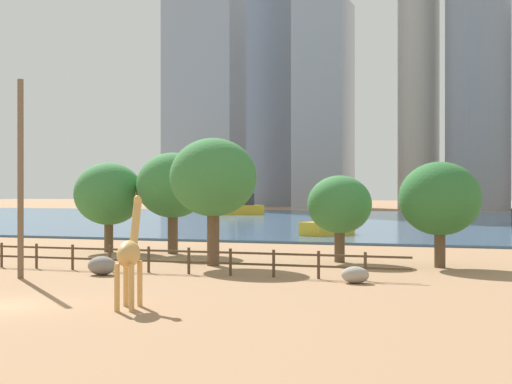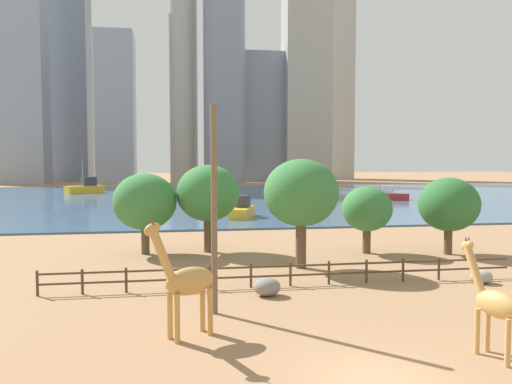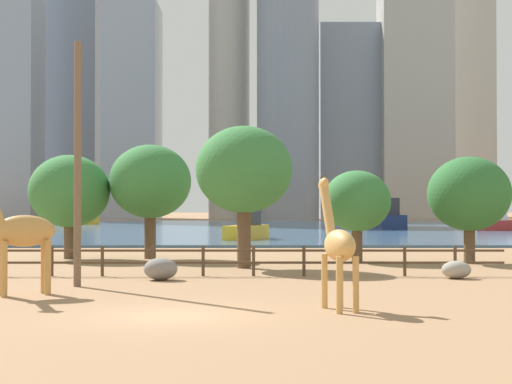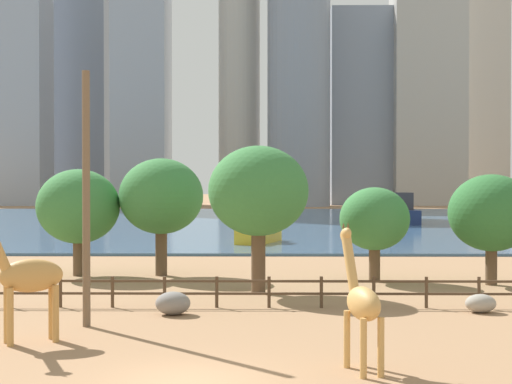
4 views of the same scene
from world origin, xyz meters
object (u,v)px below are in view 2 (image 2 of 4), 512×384
object	(u,v)px
utility_pole	(214,210)
tree_right_tall	(145,202)
boat_sailboat	(312,191)
tree_left_large	(301,193)
tree_right_small	(208,194)
tree_left_small	(367,209)
boat_tug	(242,210)
boat_ferry	(390,195)
giraffe_tall	(186,281)
tree_center_broad	(449,205)
giraffe_companion	(494,303)
boulder_near_fence	(267,287)
boat_barge	(85,188)
boulder_by_pole	(482,277)

from	to	relation	value
utility_pole	tree_right_tall	bearing A→B (deg)	104.53
utility_pole	boat_sailboat	distance (m)	68.28
tree_left_large	tree_right_small	world-z (taller)	tree_left_large
utility_pole	tree_left_small	distance (m)	17.77
boat_tug	boat_ferry	bearing A→B (deg)	146.71
giraffe_tall	utility_pole	world-z (taller)	utility_pole
tree_center_broad	boat_ferry	world-z (taller)	tree_center_broad
giraffe_companion	boat_sailboat	bearing A→B (deg)	-25.13
boat_sailboat	tree_right_small	bearing A→B (deg)	152.96
giraffe_tall	tree_left_large	size ratio (longest dim) A/B	0.68
boat_sailboat	boulder_near_fence	bearing A→B (deg)	159.25
tree_right_small	boat_barge	distance (m)	72.85
tree_left_large	boat_ferry	size ratio (longest dim) A/B	1.18
tree_left_large	boulder_near_fence	bearing A→B (deg)	-118.34
tree_right_tall	boat_tug	size ratio (longest dim) A/B	0.96
boat_barge	tree_right_small	bearing A→B (deg)	70.68
giraffe_companion	boat_ferry	world-z (taller)	giraffe_companion
boulder_by_pole	tree_left_large	bearing A→B (deg)	148.45
boat_tug	utility_pole	bearing A→B (deg)	9.56
tree_left_large	tree_right_small	bearing A→B (deg)	129.73
boulder_by_pole	boat_sailboat	bearing A→B (deg)	83.15
tree_left_large	boulder_by_pole	bearing A→B (deg)	-31.55
giraffe_tall	boulder_near_fence	distance (m)	7.04
tree_left_large	boat_sailboat	size ratio (longest dim) A/B	0.81
giraffe_companion	boat_barge	xyz separation A→B (m)	(-29.28, 91.49, -0.57)
giraffe_tall	tree_right_small	world-z (taller)	tree_right_small
giraffe_tall	boat_sailboat	bearing A→B (deg)	-137.59
giraffe_companion	boulder_by_pole	xyz separation A→B (m)	(5.96, 9.68, -1.54)
giraffe_tall	boat_barge	world-z (taller)	boat_barge
boulder_by_pole	tree_center_broad	xyz separation A→B (m)	(2.83, 8.36, 3.26)
giraffe_tall	boat_barge	xyz separation A→B (m)	(-18.83, 87.87, -0.87)
boulder_near_fence	tree_left_small	size ratio (longest dim) A/B	0.28
tree_right_tall	tree_right_small	size ratio (longest dim) A/B	0.91
giraffe_tall	tree_center_broad	distance (m)	24.08
tree_center_broad	tree_right_tall	bearing A→B (deg)	170.71
tree_center_broad	boat_tug	distance (m)	27.30
tree_left_small	boat_tug	bearing A→B (deg)	105.07
boulder_by_pole	boat_ferry	xyz separation A→B (m)	(19.09, 54.56, 0.66)
giraffe_companion	tree_left_large	distance (m)	15.73
tree_left_large	tree_right_tall	xyz separation A→B (m)	(-10.06, 6.43, -0.93)
giraffe_tall	boat_tug	size ratio (longest dim) A/B	0.77
tree_center_broad	boat_tug	world-z (taller)	tree_center_broad
giraffe_tall	boat_tug	bearing A→B (deg)	-128.79
giraffe_companion	boat_sailboat	size ratio (longest dim) A/B	0.48
utility_pole	boat_ferry	size ratio (longest dim) A/B	1.57
boulder_by_pole	tree_right_tall	size ratio (longest dim) A/B	0.21
utility_pole	tree_left_small	bearing A→B (deg)	46.43
utility_pole	tree_center_broad	distance (m)	21.32
giraffe_companion	boat_ferry	distance (m)	68.95
giraffe_tall	tree_left_small	world-z (taller)	tree_left_small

